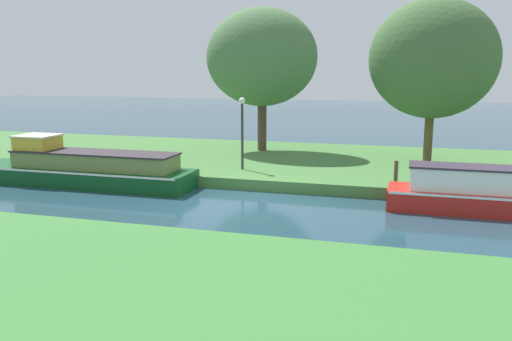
{
  "coord_description": "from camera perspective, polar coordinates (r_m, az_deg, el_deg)",
  "views": [
    {
      "loc": [
        5.01,
        -15.37,
        4.19
      ],
      "look_at": [
        0.11,
        1.2,
        0.9
      ],
      "focal_mm": 37.09,
      "sensor_mm": 36.0,
      "label": 1
    }
  ],
  "objects": [
    {
      "name": "ground_plane",
      "position": [
        16.7,
        -1.54,
        -3.75
      ],
      "size": [
        120.0,
        120.0,
        0.0
      ],
      "primitive_type": "plane",
      "color": "#234352"
    },
    {
      "name": "riverbank_far",
      "position": [
        23.27,
        3.78,
        0.88
      ],
      "size": [
        72.0,
        10.0,
        0.4
      ],
      "primitive_type": "cube",
      "color": "#437639",
      "rests_on": "ground_plane"
    },
    {
      "name": "mooring_post_far",
      "position": [
        18.18,
        14.85,
        -0.28
      ],
      "size": [
        0.13,
        0.13,
        0.83
      ],
      "primitive_type": "cylinder",
      "color": "#4B3B2A",
      "rests_on": "riverbank_far"
    },
    {
      "name": "mooring_post_near",
      "position": [
        18.34,
        23.7,
        -0.95
      ],
      "size": [
        0.14,
        0.14,
        0.7
      ],
      "primitive_type": "cylinder",
      "color": "#4B3721",
      "rests_on": "riverbank_far"
    },
    {
      "name": "riverbank_near",
      "position": [
        9.03,
        -20.23,
        -16.14
      ],
      "size": [
        72.0,
        10.0,
        0.4
      ],
      "primitive_type": "cube",
      "color": "#3B7836",
      "rests_on": "ground_plane"
    },
    {
      "name": "willow_tree_centre",
      "position": [
        22.74,
        18.56,
        11.34
      ],
      "size": [
        5.09,
        3.7,
        6.63
      ],
      "color": "brown",
      "rests_on": "riverbank_far"
    },
    {
      "name": "lamp_post",
      "position": [
        20.29,
        -1.5,
        5.02
      ],
      "size": [
        0.24,
        0.24,
        2.77
      ],
      "color": "#333338",
      "rests_on": "riverbank_far"
    },
    {
      "name": "forest_narrowboat",
      "position": [
        20.51,
        -18.13,
        0.17
      ],
      "size": [
        8.61,
        1.92,
        1.8
      ],
      "color": "#10491E",
      "rests_on": "ground_plane"
    },
    {
      "name": "red_barge",
      "position": [
        17.05,
        22.09,
        -2.23
      ],
      "size": [
        4.89,
        1.54,
        1.39
      ],
      "color": "red",
      "rests_on": "ground_plane"
    },
    {
      "name": "willow_tree_left",
      "position": [
        25.01,
        0.56,
        12.1
      ],
      "size": [
        5.25,
        3.68,
        6.64
      ],
      "color": "#503A2C",
      "rests_on": "riverbank_far"
    }
  ]
}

